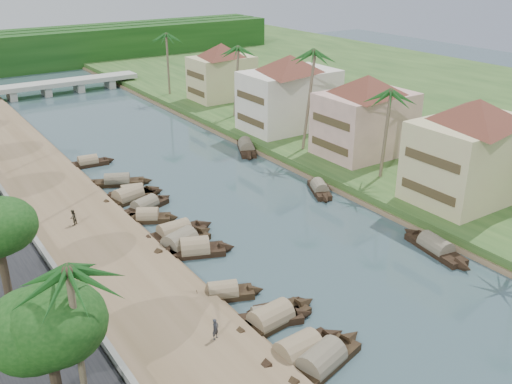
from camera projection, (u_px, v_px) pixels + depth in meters
ground at (307, 249)px, 50.60m from camera, size 220.00×220.00×0.00m
left_bank at (59, 209)px, 57.45m from camera, size 10.00×180.00×0.80m
right_bank at (325, 146)px, 75.40m from camera, size 16.00×180.00×1.20m
retaining_wall at (14, 211)px, 54.92m from camera, size 0.40×180.00×1.10m
far_right_fill at (496, 106)px, 94.46m from camera, size 60.00×220.00×1.15m
treeline at (23, 51)px, 125.27m from camera, size 120.00×14.00×8.00m
bridge at (62, 84)px, 104.82m from camera, size 28.00×4.00×2.40m
building_near at (472, 149)px, 56.36m from camera, size 14.85×14.85×10.20m
building_mid at (365, 114)px, 69.17m from camera, size 14.11×14.11×9.70m
building_far at (289, 91)px, 79.23m from camera, size 15.59×15.59×10.20m
building_distant at (222, 71)px, 95.19m from camera, size 12.62×12.62×9.20m
sampan_0 at (321, 363)px, 36.09m from camera, size 9.14×3.99×2.34m
sampan_1 at (298, 353)px, 36.98m from camera, size 8.37×2.40×2.44m
sampan_2 at (271, 320)px, 40.28m from camera, size 8.83×2.62×2.28m
sampan_3 at (268, 318)px, 40.50m from camera, size 6.91×3.70×1.89m
sampan_4 at (223, 293)px, 43.41m from camera, size 6.66×3.80×1.93m
sampan_5 at (195, 250)px, 49.65m from camera, size 7.44×4.41×2.32m
sampan_6 at (180, 244)px, 50.65m from camera, size 8.52×4.49×2.46m
sampan_7 at (174, 233)px, 52.64m from camera, size 8.37×2.06×2.22m
sampan_8 at (148, 217)px, 55.72m from camera, size 6.02×4.39×1.95m
sampan_9 at (145, 206)px, 58.08m from camera, size 7.60×3.94×1.95m
sampan_10 at (128, 197)px, 60.19m from camera, size 8.65×3.51×2.32m
sampan_11 at (133, 193)px, 61.24m from camera, size 6.96×3.23×1.99m
sampan_12 at (117, 182)px, 64.28m from camera, size 7.98×4.74×1.97m
sampan_13 at (88, 163)px, 70.00m from camera, size 6.88×2.20×1.90m
sampan_14 at (435, 248)px, 50.04m from camera, size 2.83×8.81×2.11m
sampan_15 at (319, 189)px, 62.32m from camera, size 4.20×6.83×1.89m
sampan_16 at (246, 148)px, 75.30m from camera, size 5.55×8.93×2.22m
canoe_1 at (278, 306)px, 42.42m from camera, size 5.15×2.14×0.83m
canoe_2 at (142, 200)px, 60.27m from camera, size 5.11×2.04×0.74m
palm_1 at (388, 94)px, 59.99m from camera, size 3.20×3.20×11.11m
palm_2 at (308, 55)px, 67.95m from camera, size 3.20×3.20×13.66m
palm_3 at (234, 49)px, 83.05m from camera, size 3.20×3.20×11.72m
palm_4 at (67, 273)px, 27.48m from camera, size 3.20×3.20×10.48m
palm_7 at (166, 36)px, 96.14m from camera, size 3.20×3.20×11.75m
tree_1 at (46, 327)px, 30.01m from camera, size 5.39×5.39×7.11m
tree_6 at (303, 86)px, 84.48m from camera, size 4.14×4.14×6.52m
person_near at (215, 329)px, 37.44m from camera, size 0.65×0.55×1.51m
person_far at (73, 217)px, 53.01m from camera, size 0.94×0.91×1.53m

